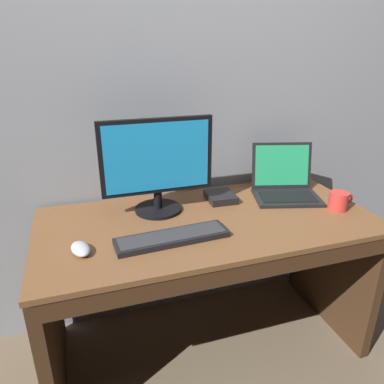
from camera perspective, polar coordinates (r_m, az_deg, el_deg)
The scene contains 9 objects.
ground_plane at distance 2.07m, azimuth 2.21°, elevation -22.64°, with size 14.00×14.00×0.00m, color brown.
back_wall at distance 1.85m, azimuth -1.60°, elevation 19.53°, with size 3.63×0.04×2.75m, color gray.
desk at distance 1.75m, azimuth 2.59°, elevation -11.48°, with size 1.50×0.72×0.73m.
laptop_black at distance 1.93m, azimuth 14.35°, elevation 0.92°, with size 0.38×0.36×0.25m.
external_monitor at distance 1.63m, azimuth -5.47°, elevation 4.39°, with size 0.51×0.22×0.44m.
wired_keyboard at distance 1.46m, azimuth -3.12°, elevation -7.12°, with size 0.46×0.15×0.03m.
computer_mouse at distance 1.44m, azimuth -17.04°, elevation -8.50°, with size 0.07×0.12×0.03m, color #B7B7BC.
external_drive_box at distance 1.83m, azimuth 4.50°, elevation -0.75°, with size 0.13×0.16×0.03m, color black.
coffee_mug at distance 1.85m, azimuth 22.01°, elevation -1.28°, with size 0.13×0.09×0.08m.
Camera 1 is at (-0.52, -1.37, 1.46)m, focal length 34.07 mm.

